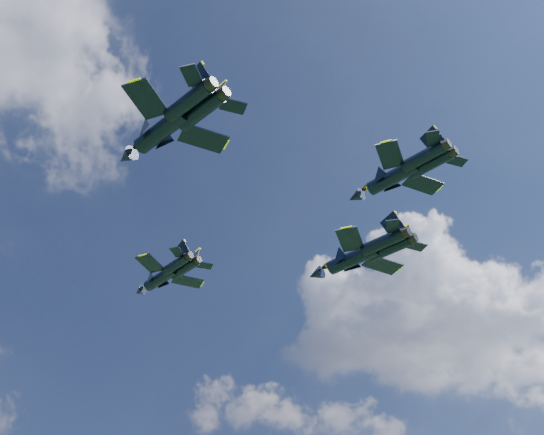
{
  "coord_description": "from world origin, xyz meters",
  "views": [
    {
      "loc": [
        -40.79,
        -44.99,
        4.75
      ],
      "look_at": [
        -2.47,
        7.47,
        54.63
      ],
      "focal_mm": 45.0,
      "sensor_mm": 36.0,
      "label": 1
    }
  ],
  "objects_px": {
    "jet_lead": "(159,278)",
    "jet_left": "(159,132)",
    "jet_slot": "(389,179)",
    "jet_right": "(349,259)"
  },
  "relations": [
    {
      "from": "jet_slot",
      "to": "jet_left",
      "type": "bearing_deg",
      "value": 139.54
    },
    {
      "from": "jet_left",
      "to": "jet_slot",
      "type": "xyz_separation_m",
      "value": [
        21.91,
        -12.08,
        -3.89
      ]
    },
    {
      "from": "jet_lead",
      "to": "jet_right",
      "type": "bearing_deg",
      "value": -50.61
    },
    {
      "from": "jet_lead",
      "to": "jet_left",
      "type": "bearing_deg",
      "value": -127.47
    },
    {
      "from": "jet_lead",
      "to": "jet_slot",
      "type": "relative_size",
      "value": 0.99
    },
    {
      "from": "jet_lead",
      "to": "jet_right",
      "type": "distance_m",
      "value": 25.91
    },
    {
      "from": "jet_right",
      "to": "jet_slot",
      "type": "xyz_separation_m",
      "value": [
        -10.08,
        -17.65,
        -3.12
      ]
    },
    {
      "from": "jet_right",
      "to": "jet_slot",
      "type": "bearing_deg",
      "value": -133.97
    },
    {
      "from": "jet_right",
      "to": "jet_slot",
      "type": "relative_size",
      "value": 1.25
    },
    {
      "from": "jet_right",
      "to": "jet_lead",
      "type": "bearing_deg",
      "value": 123.4
    }
  ]
}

